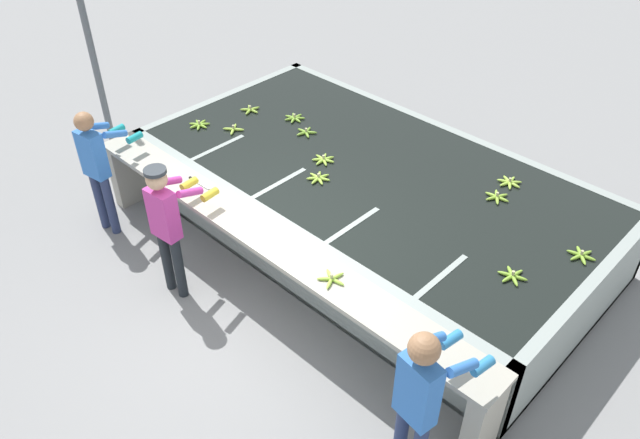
{
  "coord_description": "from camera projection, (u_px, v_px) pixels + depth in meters",
  "views": [
    {
      "loc": [
        3.83,
        -2.9,
        4.9
      ],
      "look_at": [
        0.0,
        1.06,
        0.65
      ],
      "focal_mm": 35.0,
      "sensor_mm": 36.0,
      "label": 1
    }
  ],
  "objects": [
    {
      "name": "banana_bunch_floating_9",
      "position": [
        497.0,
        197.0,
        6.8
      ],
      "size": [
        0.28,
        0.27,
        0.08
      ],
      "color": "#8CB738",
      "rests_on": "wash_tank"
    },
    {
      "name": "support_post_left",
      "position": [
        93.0,
        58.0,
        8.13
      ],
      "size": [
        0.09,
        0.09,
        3.2
      ],
      "color": "slate",
      "rests_on": "ground"
    },
    {
      "name": "banana_bunch_floating_4",
      "position": [
        250.0,
        110.0,
        8.39
      ],
      "size": [
        0.27,
        0.28,
        0.08
      ],
      "color": "#93BC3D",
      "rests_on": "wash_tank"
    },
    {
      "name": "banana_bunch_ledge_0",
      "position": [
        332.0,
        279.0,
        5.76
      ],
      "size": [
        0.27,
        0.27,
        0.08
      ],
      "color": "#93BC3D",
      "rests_on": "work_ledge"
    },
    {
      "name": "work_ledge",
      "position": [
        264.0,
        252.0,
        6.46
      ],
      "size": [
        5.55,
        0.45,
        0.92
      ],
      "color": "#A8A393",
      "rests_on": "ground"
    },
    {
      "name": "banana_bunch_floating_10",
      "position": [
        323.0,
        160.0,
        7.4
      ],
      "size": [
        0.28,
        0.28,
        0.08
      ],
      "color": "#93BC3D",
      "rests_on": "wash_tank"
    },
    {
      "name": "worker_1",
      "position": [
        167.0,
        220.0,
        6.41
      ],
      "size": [
        0.45,
        0.73,
        1.62
      ],
      "color": "#1E2328",
      "rests_on": "ground"
    },
    {
      "name": "banana_bunch_floating_3",
      "position": [
        512.0,
        276.0,
        5.8
      ],
      "size": [
        0.28,
        0.28,
        0.08
      ],
      "color": "#7FAD33",
      "rests_on": "wash_tank"
    },
    {
      "name": "ground_plane",
      "position": [
        252.0,
        309.0,
        6.75
      ],
      "size": [
        80.0,
        80.0,
        0.0
      ],
      "primitive_type": "plane",
      "color": "gray",
      "rests_on": "ground"
    },
    {
      "name": "banana_bunch_floating_7",
      "position": [
        509.0,
        182.0,
        7.02
      ],
      "size": [
        0.28,
        0.28,
        0.08
      ],
      "color": "#9EC642",
      "rests_on": "wash_tank"
    },
    {
      "name": "banana_bunch_floating_6",
      "position": [
        199.0,
        125.0,
        8.07
      ],
      "size": [
        0.28,
        0.28,
        0.08
      ],
      "color": "#7FAD33",
      "rests_on": "wash_tank"
    },
    {
      "name": "wash_tank",
      "position": [
        369.0,
        201.0,
        7.56
      ],
      "size": [
        5.55,
        2.94,
        0.92
      ],
      "color": "gray",
      "rests_on": "ground"
    },
    {
      "name": "banana_bunch_floating_2",
      "position": [
        294.0,
        118.0,
        8.21
      ],
      "size": [
        0.28,
        0.28,
        0.08
      ],
      "color": "#75A333",
      "rests_on": "wash_tank"
    },
    {
      "name": "banana_bunch_floating_1",
      "position": [
        233.0,
        129.0,
        7.98
      ],
      "size": [
        0.24,
        0.24,
        0.08
      ],
      "color": "#9EC642",
      "rests_on": "wash_tank"
    },
    {
      "name": "worker_2",
      "position": [
        419.0,
        398.0,
        4.59
      ],
      "size": [
        0.47,
        0.74,
        1.74
      ],
      "color": "navy",
      "rests_on": "ground"
    },
    {
      "name": "banana_bunch_floating_8",
      "position": [
        319.0,
        178.0,
        7.09
      ],
      "size": [
        0.28,
        0.28,
        0.08
      ],
      "color": "#93BC3D",
      "rests_on": "wash_tank"
    },
    {
      "name": "worker_0",
      "position": [
        97.0,
        162.0,
        7.29
      ],
      "size": [
        0.47,
        0.73,
        1.63
      ],
      "color": "navy",
      "rests_on": "ground"
    },
    {
      "name": "banana_bunch_floating_5",
      "position": [
        306.0,
        132.0,
        7.91
      ],
      "size": [
        0.27,
        0.28,
        0.08
      ],
      "color": "#75A333",
      "rests_on": "wash_tank"
    },
    {
      "name": "knife_0",
      "position": [
        196.0,
        181.0,
        7.05
      ],
      "size": [
        0.35,
        0.04,
        0.02
      ],
      "color": "silver",
      "rests_on": "work_ledge"
    },
    {
      "name": "banana_bunch_floating_0",
      "position": [
        581.0,
        255.0,
        6.03
      ],
      "size": [
        0.28,
        0.28,
        0.08
      ],
      "color": "#7FAD33",
      "rests_on": "wash_tank"
    }
  ]
}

